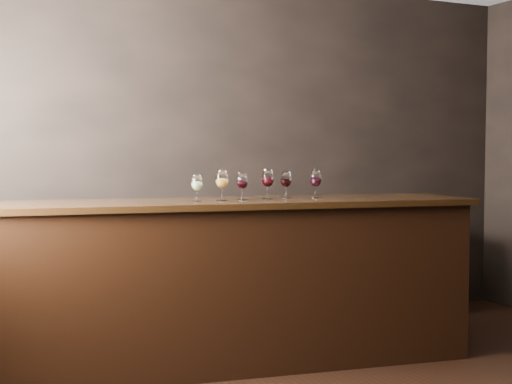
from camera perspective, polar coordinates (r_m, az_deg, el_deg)
name	(u,v)px	position (r m, az deg, el deg)	size (l,w,h in m)	color
room_shell	(365,79)	(3.79, 8.68, 8.93)	(5.02, 4.52, 2.81)	black
bar_counter	(242,285)	(4.82, -1.15, -7.47)	(3.05, 0.66, 1.07)	black
bar_top	(242,203)	(4.75, -1.16, -0.88)	(3.16, 0.73, 0.04)	black
back_bar_shelf	(331,276)	(5.98, 6.05, -6.68)	(2.22, 0.40, 0.80)	black
glass_white	(197,183)	(4.62, -4.75, 0.71)	(0.07, 0.07, 0.17)	white
glass_amber	(222,180)	(4.66, -2.75, 0.96)	(0.09, 0.09, 0.20)	white
glass_red_a	(242,182)	(4.74, -1.12, 0.83)	(0.08, 0.08, 0.18)	white
glass_red_b	(268,179)	(4.83, 0.94, 1.05)	(0.09, 0.09, 0.20)	white
glass_red_c	(286,180)	(4.92, 2.42, 0.99)	(0.08, 0.08, 0.19)	white
glass_red_d	(316,179)	(4.96, 4.80, 1.04)	(0.08, 0.08, 0.19)	white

